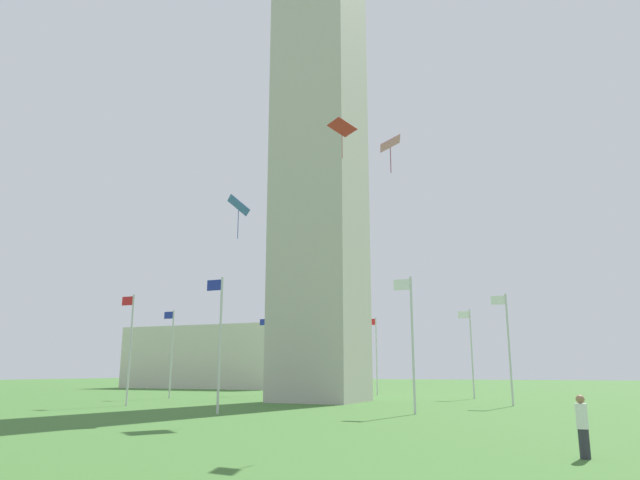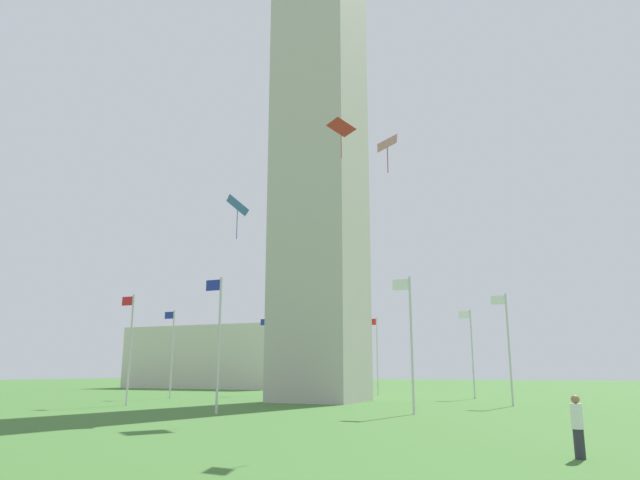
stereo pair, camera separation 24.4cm
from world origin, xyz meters
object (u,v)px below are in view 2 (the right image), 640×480
at_px(flagpole_sw, 471,349).
at_px(kite_pink_diamond, 387,145).
at_px(flagpole_e, 218,337).
at_px(kite_red_diamond, 341,128).
at_px(flagpole_s, 508,343).
at_px(flagpole_n, 172,349).
at_px(kite_blue_diamond, 238,206).
at_px(distant_building, 213,357).
at_px(flagpole_nw, 268,352).
at_px(flagpole_ne, 130,344).
at_px(flagpole_w, 377,352).
at_px(obelisk_monument, 320,57).
at_px(flagpole_se, 410,337).
at_px(person_white_shirt, 578,427).

distance_m(flagpole_sw, kite_pink_diamond, 33.00).
distance_m(flagpole_e, kite_red_diamond, 16.02).
height_order(flagpole_s, flagpole_sw, same).
bearing_deg(flagpole_n, kite_blue_diamond, 137.22).
bearing_deg(flagpole_n, flagpole_sw, -157.50).
bearing_deg(distant_building, kite_red_diamond, 132.52).
bearing_deg(flagpole_nw, kite_red_diamond, 128.98).
relative_size(flagpole_ne, flagpole_s, 1.00).
xyz_separation_m(flagpole_e, kite_red_diamond, (-5.91, -4.92, 14.06)).
bearing_deg(kite_red_diamond, flagpole_w, -76.40).
distance_m(flagpole_sw, flagpole_w, 11.23).
height_order(flagpole_s, kite_red_diamond, kite_red_diamond).
distance_m(flagpole_nw, distant_building, 26.96).
relative_size(flagpole_s, flagpole_w, 1.00).
bearing_deg(obelisk_monument, flagpole_s, 180.00).
relative_size(flagpole_n, flagpole_se, 1.00).
bearing_deg(flagpole_e, obelisk_monument, -90.24).
distance_m(flagpole_n, flagpole_se, 27.11).
relative_size(obelisk_monument, flagpole_n, 7.68).
bearing_deg(person_white_shirt, flagpole_se, 5.30).
relative_size(obelisk_monument, flagpole_w, 7.68).
bearing_deg(flagpole_e, person_white_shirt, 150.85).
distance_m(flagpole_ne, flagpole_w, 27.11).
height_order(flagpole_nw, person_white_shirt, flagpole_nw).
bearing_deg(kite_pink_diamond, flagpole_nw, -54.27).
distance_m(flagpole_se, distant_building, 56.31).
xyz_separation_m(flagpole_s, distant_building, (44.42, -29.14, 0.01)).
distance_m(kite_pink_diamond, distant_building, 66.64).
xyz_separation_m(flagpole_ne, kite_red_diamond, (-16.29, -0.63, 14.06)).
bearing_deg(kite_pink_diamond, kite_blue_diamond, -31.80).
distance_m(flagpole_e, flagpole_se, 11.23).
bearing_deg(flagpole_nw, kite_pink_diamond, 125.73).
bearing_deg(flagpole_n, kite_red_diamond, 154.66).
height_order(flagpole_ne, person_white_shirt, flagpole_ne).
distance_m(person_white_shirt, distant_building, 73.27).
height_order(flagpole_ne, flagpole_w, same).
height_order(flagpole_w, distant_building, distant_building).
bearing_deg(flagpole_n, flagpole_e, 135.00).
bearing_deg(person_white_shirt, kite_red_diamond, 15.27).
bearing_deg(flagpole_sw, flagpole_nw, -0.00).
height_order(kite_pink_diamond, distant_building, kite_pink_diamond).
xyz_separation_m(flagpole_e, flagpole_w, (-0.00, -29.35, 0.00)).
xyz_separation_m(flagpole_se, flagpole_w, (10.38, -25.05, 0.00)).
xyz_separation_m(person_white_shirt, kite_blue_diamond, (18.29, -10.99, 11.42)).
relative_size(flagpole_n, distant_building, 0.32).
distance_m(flagpole_e, person_white_shirt, 22.17).
distance_m(flagpole_ne, flagpole_s, 27.11).
xyz_separation_m(flagpole_n, flagpole_e, (-14.67, 14.67, 0.00)).
height_order(obelisk_monument, flagpole_e, obelisk_monument).
relative_size(flagpole_nw, kite_red_diamond, 3.14).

